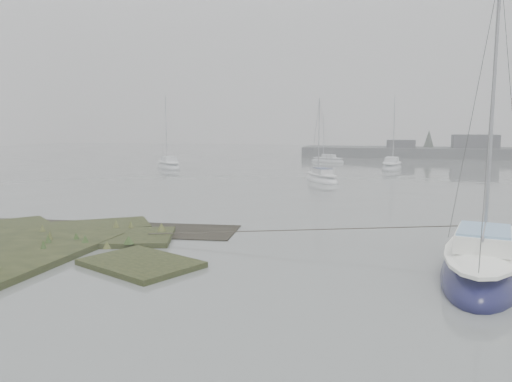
% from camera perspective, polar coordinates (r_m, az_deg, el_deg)
% --- Properties ---
extents(ground, '(160.00, 160.00, 0.00)m').
position_cam_1_polar(ground, '(45.30, 4.46, 1.79)').
color(ground, slate).
rests_on(ground, ground).
extents(sailboat_main, '(3.57, 7.10, 9.57)m').
position_cam_1_polar(sailboat_main, '(16.17, 24.45, -7.90)').
color(sailboat_main, '#14153E').
rests_on(sailboat_main, ground).
extents(sailboat_white, '(4.02, 5.20, 7.15)m').
position_cam_1_polar(sailboat_white, '(40.37, 7.50, 1.39)').
color(sailboat_white, white).
rests_on(sailboat_white, ground).
extents(sailboat_far_a, '(5.15, 5.76, 8.25)m').
position_cam_1_polar(sailboat_far_a, '(53.62, -9.94, 2.83)').
color(sailboat_far_a, '#B9BFC4').
rests_on(sailboat_far_a, ground).
extents(sailboat_far_b, '(2.57, 6.00, 8.21)m').
position_cam_1_polar(sailboat_far_b, '(53.61, 15.25, 2.68)').
color(sailboat_far_b, '#A2A7AB').
rests_on(sailboat_far_b, ground).
extents(sailboat_far_c, '(4.73, 3.05, 6.36)m').
position_cam_1_polar(sailboat_far_c, '(62.83, 8.16, 3.46)').
color(sailboat_far_c, '#B3B7BD').
rests_on(sailboat_far_c, ground).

